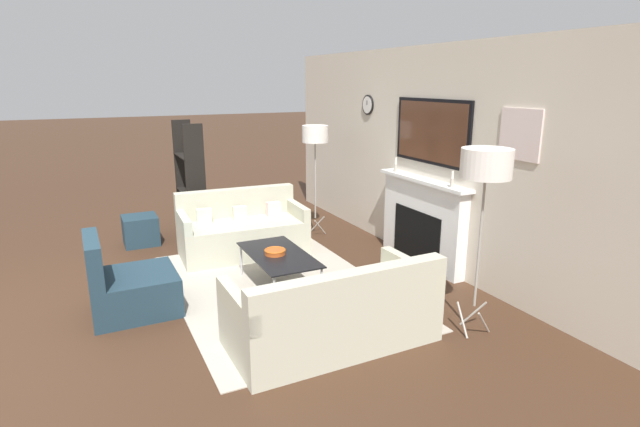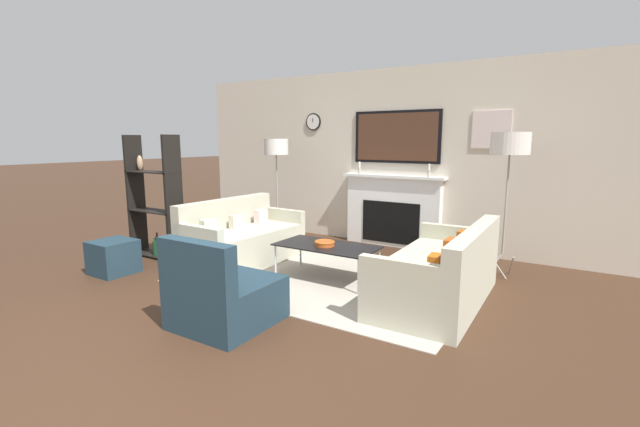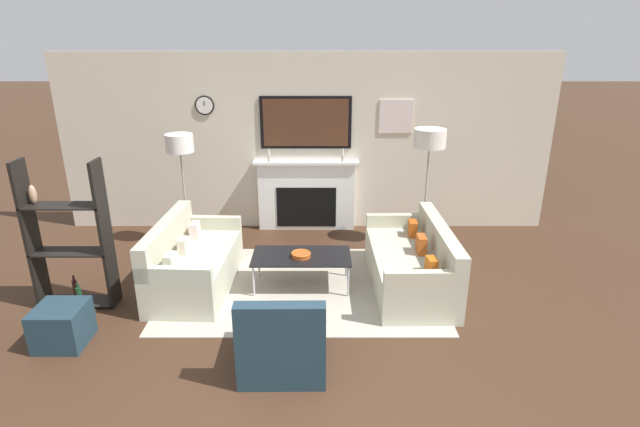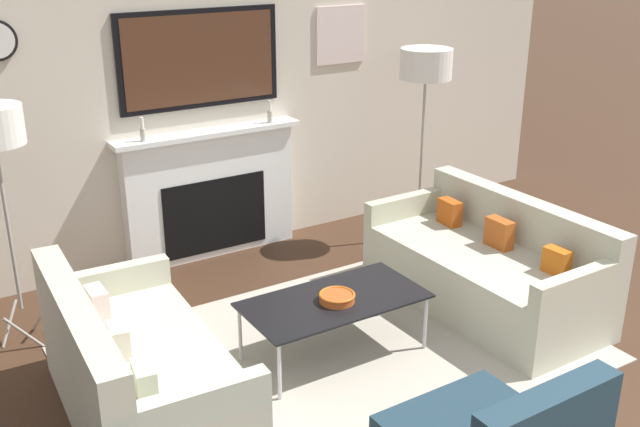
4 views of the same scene
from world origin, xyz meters
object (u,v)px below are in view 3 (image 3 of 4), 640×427
at_px(decorative_bowl, 302,254).
at_px(ottoman, 63,325).
at_px(armchair, 284,342).
at_px(coffee_table, 303,257).
at_px(couch_right, 414,265).
at_px(floor_lamp_right, 431,140).
at_px(floor_lamp_left, 181,145).
at_px(couch_left, 193,264).
at_px(shelf_unit, 70,240).

bearing_deg(decorative_bowl, ottoman, -153.68).
distance_m(armchair, decorative_bowl, 1.55).
relative_size(coffee_table, ottoman, 2.54).
distance_m(couch_right, floor_lamp_right, 1.84).
distance_m(couch_right, floor_lamp_left, 3.52).
xyz_separation_m(couch_right, coffee_table, (-1.35, 0.01, 0.10)).
distance_m(coffee_table, floor_lamp_right, 2.44).
xyz_separation_m(couch_left, decorative_bowl, (1.33, -0.03, 0.14)).
xyz_separation_m(couch_right, floor_lamp_left, (-3.06, 1.27, 1.21)).
bearing_deg(ottoman, decorative_bowl, 26.32).
bearing_deg(shelf_unit, armchair, -25.38).
bearing_deg(coffee_table, ottoman, -152.97).
relative_size(couch_right, ottoman, 3.90).
relative_size(couch_left, couch_right, 0.91).
height_order(couch_left, coffee_table, couch_left).
xyz_separation_m(couch_right, floor_lamp_right, (0.38, 1.27, 1.28)).
bearing_deg(floor_lamp_right, couch_left, -157.44).
height_order(couch_left, couch_right, couch_left).
distance_m(armchair, coffee_table, 1.58).
bearing_deg(decorative_bowl, shelf_unit, -171.58).
relative_size(coffee_table, floor_lamp_right, 0.69).
distance_m(decorative_bowl, floor_lamp_right, 2.44).
xyz_separation_m(armchair, floor_lamp_right, (1.84, 2.84, 1.31)).
relative_size(couch_left, coffee_table, 1.40).
bearing_deg(floor_lamp_right, ottoman, -148.87).
height_order(couch_right, shelf_unit, shelf_unit).
bearing_deg(floor_lamp_left, couch_left, -73.63).
distance_m(armchair, floor_lamp_right, 3.63).
xyz_separation_m(decorative_bowl, floor_lamp_left, (-1.70, 1.30, 1.05)).
distance_m(couch_left, couch_right, 2.68).
relative_size(couch_left, floor_lamp_left, 1.01).
distance_m(couch_left, ottoman, 1.57).
height_order(armchair, coffee_table, armchair).
bearing_deg(decorative_bowl, couch_left, 178.68).
height_order(couch_left, shelf_unit, shelf_unit).
bearing_deg(coffee_table, shelf_unit, -170.75).
relative_size(armchair, ottoman, 1.78).
height_order(couch_right, ottoman, couch_right).
distance_m(armchair, ottoman, 2.27).
distance_m(couch_right, shelf_unit, 3.96).
xyz_separation_m(shelf_unit, ottoman, (0.20, -0.78, -0.58)).
xyz_separation_m(decorative_bowl, shelf_unit, (-2.55, -0.38, 0.34)).
bearing_deg(coffee_table, decorative_bowl, -94.92).
xyz_separation_m(floor_lamp_right, shelf_unit, (-4.28, -1.68, -0.78)).
height_order(couch_left, floor_lamp_left, floor_lamp_left).
height_order(coffee_table, decorative_bowl, decorative_bowl).
bearing_deg(ottoman, armchair, -9.47).
relative_size(decorative_bowl, ottoman, 0.51).
relative_size(couch_left, floor_lamp_right, 0.97).
bearing_deg(coffee_table, armchair, -94.24).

